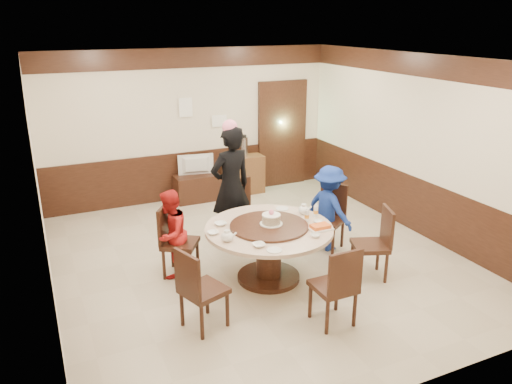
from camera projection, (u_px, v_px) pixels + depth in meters
name	position (u px, v px, depth m)	size (l,w,h in m)	color
room	(259.00, 188.00, 6.86)	(6.00, 6.04, 2.84)	#C1B49B
banquet_table	(269.00, 242.00, 6.48)	(1.66, 1.66, 0.78)	black
chair_0	(327.00, 229.00, 7.47)	(0.61, 0.61, 0.97)	black
chair_1	(243.00, 223.00, 7.70)	(0.45, 0.46, 0.97)	black
chair_2	(179.00, 253.00, 6.70)	(0.61, 0.61, 0.97)	black
chair_3	(203.00, 303.00, 5.53)	(0.57, 0.56, 0.97)	black
chair_4	(334.00, 299.00, 5.60)	(0.44, 0.45, 0.97)	black
chair_5	(371.00, 256.00, 6.62)	(0.57, 0.57, 0.97)	black
person_standing	(231.00, 187.00, 7.40)	(0.67, 0.44, 1.84)	black
person_red	(170.00, 234.00, 6.58)	(0.58, 0.45, 1.20)	#B41918
person_blue	(329.00, 208.00, 7.34)	(0.83, 0.48, 1.29)	navy
birthday_cake	(271.00, 219.00, 6.40)	(0.30, 0.30, 0.20)	white
teapot_left	(227.00, 237.00, 5.98)	(0.17, 0.15, 0.13)	white
teapot_right	(304.00, 210.00, 6.82)	(0.17, 0.15, 0.13)	white
bowl_0	(221.00, 224.00, 6.46)	(0.15, 0.15, 0.04)	white
bowl_1	(315.00, 236.00, 6.11)	(0.12, 0.12, 0.04)	white
bowl_2	(259.00, 245.00, 5.86)	(0.15, 0.15, 0.04)	white
bowl_3	(318.00, 222.00, 6.53)	(0.12, 0.12, 0.04)	white
bowl_4	(213.00, 233.00, 6.20)	(0.14, 0.14, 0.03)	white
saucer_near	(274.00, 250.00, 5.75)	(0.18, 0.18, 0.01)	white
saucer_far	(282.00, 209.00, 7.02)	(0.18, 0.18, 0.01)	white
shrimp_platter	(320.00, 227.00, 6.33)	(0.30, 0.20, 0.06)	white
bottle_0	(307.00, 216.00, 6.57)	(0.06, 0.06, 0.16)	white
bottle_1	(316.00, 211.00, 6.72)	(0.06, 0.06, 0.16)	white
tv_stand	(197.00, 188.00, 9.48)	(0.85, 0.45, 0.50)	black
television	(196.00, 165.00, 9.33)	(0.67, 0.09, 0.38)	gray
side_cabinet	(243.00, 175.00, 9.84)	(0.80, 0.40, 0.75)	brown
thermos	(244.00, 147.00, 9.66)	(0.15, 0.15, 0.38)	silver
notice_left	(186.00, 107.00, 9.12)	(0.25, 0.00, 0.35)	white
notice_right	(219.00, 121.00, 9.48)	(0.30, 0.00, 0.22)	white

